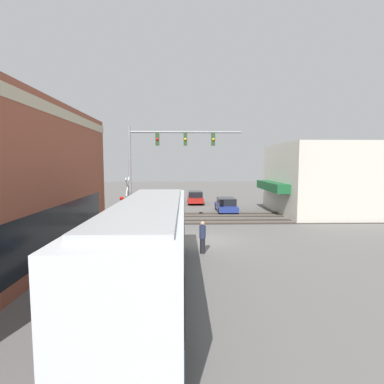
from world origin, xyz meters
TOP-DOWN VIEW (x-y plane):
  - ground_plane at (0.00, 0.00)m, footprint 120.00×120.00m
  - shop_building at (10.16, -12.14)m, footprint 10.33×10.54m
  - city_bus at (-7.51, 2.80)m, footprint 12.05×2.59m
  - traffic_signal_gantry at (4.31, 3.08)m, footprint 0.42×8.46m
  - crossing_signal at (3.02, 5.55)m, footprint 1.41×1.18m
  - rail_track_near at (6.00, 0.00)m, footprint 2.60×60.00m
  - rail_track_far at (9.20, 0.00)m, footprint 2.60×60.00m
  - parked_car_blue at (10.72, -2.60)m, footprint 4.48×1.82m
  - parked_car_red at (17.15, 0.20)m, footprint 4.45×1.82m
  - pedestrian_near_bus at (-2.78, 0.55)m, footprint 0.34×0.34m

SIDE VIEW (x-z plane):
  - ground_plane at x=0.00m, z-range 0.00..0.00m
  - rail_track_near at x=6.00m, z-range -0.05..0.10m
  - rail_track_far at x=9.20m, z-range -0.05..0.10m
  - parked_car_blue at x=10.72m, z-range -0.05..1.37m
  - parked_car_red at x=17.15m, z-range -0.05..1.43m
  - pedestrian_near_bus at x=-2.78m, z-range 0.02..1.76m
  - city_bus at x=-7.51m, z-range 0.18..3.59m
  - crossing_signal at x=3.02m, z-range 0.39..4.20m
  - shop_building at x=10.16m, z-range -0.01..6.62m
  - traffic_signal_gantry at x=4.31m, z-range 1.85..9.37m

